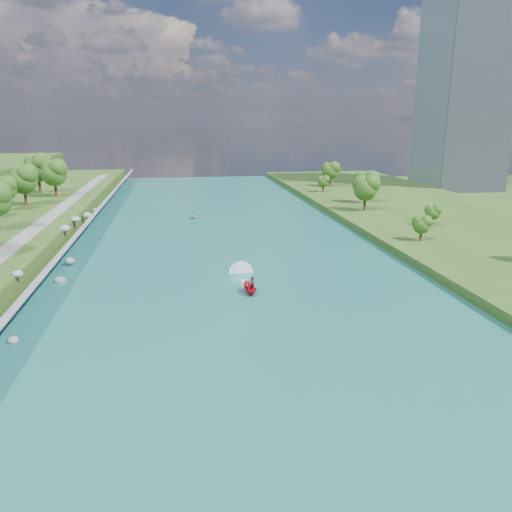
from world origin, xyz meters
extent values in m
plane|color=#2D5119|center=(0.00, 0.00, 0.00)|extent=(260.00, 260.00, 0.00)
cube|color=#195F54|center=(0.00, 20.00, 0.05)|extent=(55.00, 240.00, 0.10)
cube|color=#2D5119|center=(49.50, 20.00, 0.75)|extent=(44.00, 240.00, 1.50)
cube|color=slate|center=(-25.85, 20.00, 1.80)|extent=(3.54, 236.00, 4.05)
ellipsoid|color=gray|center=(-24.80, -7.82, 0.24)|extent=(1.09, 1.29, 0.78)
ellipsoid|color=gray|center=(-27.36, 4.23, 3.68)|extent=(1.31, 1.31, 0.92)
ellipsoid|color=gray|center=(-24.38, 11.74, 0.27)|extent=(1.69, 1.47, 1.11)
ellipsoid|color=gray|center=(-24.65, 20.14, 0.71)|extent=(1.63, 1.51, 1.18)
ellipsoid|color=gray|center=(-27.40, 31.59, 3.53)|extent=(1.86, 2.28, 1.22)
ellipsoid|color=gray|center=(-27.08, 39.79, 3.59)|extent=(1.86, 2.17, 1.09)
ellipsoid|color=gray|center=(-26.41, 48.48, 2.64)|extent=(1.72, 1.69, 1.35)
ellipsoid|color=gray|center=(-26.12, 56.90, 2.39)|extent=(0.98, 0.84, 0.78)
cube|color=gray|center=(-32.50, 20.00, 3.55)|extent=(3.00, 200.00, 0.10)
cube|color=gray|center=(82.50, 95.00, 30.00)|extent=(22.00, 22.00, 60.00)
ellipsoid|color=#1A4B14|center=(-43.10, 52.31, 7.80)|extent=(5.16, 5.16, 8.59)
ellipsoid|color=#1A4B14|center=(-41.01, 58.62, 8.81)|extent=(6.37, 6.37, 10.62)
ellipsoid|color=#1A4B14|center=(-37.32, 71.03, 8.88)|extent=(6.45, 6.45, 10.75)
ellipsoid|color=#1A4B14|center=(-42.91, 78.56, 9.48)|extent=(7.18, 7.18, 11.96)
ellipsoid|color=#1A4B14|center=(33.86, 21.37, 4.12)|extent=(3.15, 3.15, 5.24)
ellipsoid|color=#1A4B14|center=(41.95, 32.75, 4.03)|extent=(3.04, 3.04, 5.06)
ellipsoid|color=#1A4B14|center=(34.96, 51.22, 6.34)|extent=(5.80, 5.80, 9.67)
ellipsoid|color=#1A4B14|center=(39.26, 62.08, 6.25)|extent=(5.70, 5.70, 9.49)
ellipsoid|color=#1A4B14|center=(34.17, 82.47, 4.31)|extent=(3.38, 3.38, 5.63)
ellipsoid|color=#1A4B14|center=(39.79, 94.17, 6.07)|extent=(5.49, 5.49, 9.15)
imported|color=red|center=(1.09, 2.94, 0.78)|extent=(1.75, 3.67, 1.37)
imported|color=#66605B|center=(0.69, 2.54, 1.23)|extent=(0.66, 0.54, 1.56)
imported|color=#66605B|center=(1.59, 3.44, 1.29)|extent=(1.03, 0.98, 1.68)
cube|color=white|center=(1.09, 5.94, 0.13)|extent=(0.90, 5.00, 0.06)
imported|color=gray|center=(-4.32, 55.18, 0.38)|extent=(2.50, 3.06, 0.56)
imported|color=#66605B|center=(-4.32, 55.18, 1.04)|extent=(0.68, 0.45, 1.38)
camera|label=1|loc=(-7.53, -57.72, 21.93)|focal=35.00mm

